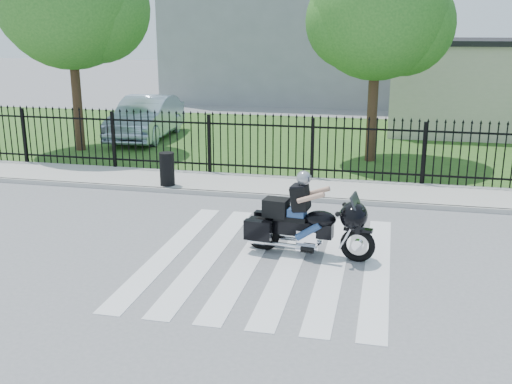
# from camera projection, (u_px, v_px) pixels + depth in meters

# --- Properties ---
(ground) EXTENTS (120.00, 120.00, 0.00)m
(ground) POSITION_uv_depth(u_px,v_px,m) (270.00, 260.00, 11.31)
(ground) COLOR slate
(ground) RESTS_ON ground
(crosswalk) EXTENTS (5.00, 5.50, 0.01)m
(crosswalk) POSITION_uv_depth(u_px,v_px,m) (270.00, 260.00, 11.31)
(crosswalk) COLOR silver
(crosswalk) RESTS_ON ground
(sidewalk) EXTENTS (40.00, 2.00, 0.12)m
(sidewalk) POSITION_uv_depth(u_px,v_px,m) (307.00, 188.00, 15.99)
(sidewalk) COLOR #ADAAA3
(sidewalk) RESTS_ON ground
(curb) EXTENTS (40.00, 0.12, 0.12)m
(curb) POSITION_uv_depth(u_px,v_px,m) (301.00, 199.00, 15.05)
(curb) COLOR #ADAAA3
(curb) RESTS_ON ground
(grass_strip) EXTENTS (40.00, 12.00, 0.02)m
(grass_strip) POSITION_uv_depth(u_px,v_px,m) (332.00, 142.00, 22.57)
(grass_strip) COLOR #27511B
(grass_strip) RESTS_ON ground
(iron_fence) EXTENTS (26.00, 0.04, 1.80)m
(iron_fence) POSITION_uv_depth(u_px,v_px,m) (312.00, 150.00, 16.70)
(iron_fence) COLOR black
(iron_fence) RESTS_ON ground
(tree_mid) EXTENTS (4.20, 4.20, 6.78)m
(tree_mid) POSITION_uv_depth(u_px,v_px,m) (377.00, 11.00, 18.17)
(tree_mid) COLOR #382316
(tree_mid) RESTS_ON ground
(motorcycle_rider) EXTENTS (2.56, 1.00, 1.70)m
(motorcycle_rider) POSITION_uv_depth(u_px,v_px,m) (305.00, 220.00, 11.40)
(motorcycle_rider) COLOR black
(motorcycle_rider) RESTS_ON ground
(parked_car) EXTENTS (2.05, 5.01, 1.62)m
(parked_car) POSITION_uv_depth(u_px,v_px,m) (146.00, 118.00, 22.90)
(parked_car) COLOR #A3B7CE
(parked_car) RESTS_ON grass_strip
(litter_bin) EXTENTS (0.42, 0.42, 0.89)m
(litter_bin) POSITION_uv_depth(u_px,v_px,m) (167.00, 169.00, 15.97)
(litter_bin) COLOR black
(litter_bin) RESTS_ON sidewalk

